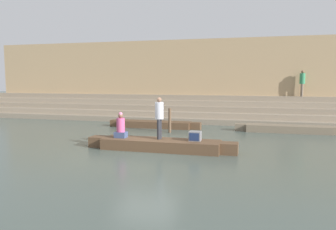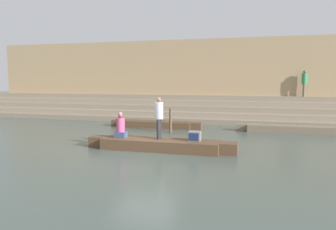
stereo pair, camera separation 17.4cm
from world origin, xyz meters
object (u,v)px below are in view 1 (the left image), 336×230
at_px(rowboat_main, 161,144).
at_px(mooring_post, 170,120).
at_px(moored_boat_shore, 288,129).
at_px(moored_boat_distant, 155,124).
at_px(person_standing, 159,115).
at_px(tv_set, 195,136).
at_px(person_on_steps, 302,81).
at_px(person_rowing, 121,127).

height_order(rowboat_main, mooring_post, mooring_post).
distance_m(moored_boat_shore, moored_boat_distant, 7.73).
height_order(person_standing, tv_set, person_standing).
bearing_deg(moored_boat_distant, person_on_steps, 29.64).
bearing_deg(tv_set, person_rowing, 174.77).
height_order(rowboat_main, moored_boat_shore, rowboat_main).
xyz_separation_m(tv_set, moored_boat_shore, (4.11, 6.21, -0.43)).
height_order(person_rowing, tv_set, person_rowing).
xyz_separation_m(tv_set, person_on_steps, (5.38, 10.98, 2.18)).
relative_size(tv_set, moored_boat_shore, 0.08).
bearing_deg(mooring_post, moored_boat_distant, 130.85).
bearing_deg(person_on_steps, mooring_post, 96.68).
bearing_deg(mooring_post, moored_boat_shore, 15.43).
distance_m(mooring_post, person_on_steps, 10.24).
xyz_separation_m(rowboat_main, moored_boat_shore, (5.55, 6.29, -0.03)).
bearing_deg(moored_boat_shore, moored_boat_distant, -173.47).
bearing_deg(person_on_steps, moored_boat_shore, 131.24).
distance_m(rowboat_main, moored_boat_shore, 8.39).
bearing_deg(tv_set, moored_boat_distant, 114.33).
distance_m(rowboat_main, moored_boat_distant, 6.51).
height_order(tv_set, person_on_steps, person_on_steps).
bearing_deg(person_on_steps, moored_boat_distant, 84.79).
bearing_deg(moored_boat_shore, person_standing, -126.96).
bearing_deg(person_rowing, moored_boat_shore, 24.62).
distance_m(rowboat_main, tv_set, 1.50).
bearing_deg(rowboat_main, person_rowing, 178.05).
bearing_deg(person_rowing, person_on_steps, 36.14).
distance_m(person_rowing, tv_set, 3.23).
distance_m(moored_boat_shore, person_on_steps, 5.58).
relative_size(person_rowing, tv_set, 2.31).
height_order(tv_set, moored_boat_distant, tv_set).
height_order(moored_boat_distant, person_on_steps, person_on_steps).
bearing_deg(person_rowing, moored_boat_distant, 77.68).
distance_m(moored_boat_distant, person_on_steps, 10.57).
bearing_deg(person_standing, rowboat_main, -56.34).
xyz_separation_m(person_rowing, person_on_steps, (8.60, 11.05, 1.93)).
bearing_deg(rowboat_main, person_standing, 125.99).
xyz_separation_m(person_rowing, moored_boat_distant, (-0.39, 6.13, -0.67)).
distance_m(person_standing, tv_set, 1.73).
height_order(person_rowing, person_on_steps, person_on_steps).
bearing_deg(moored_boat_distant, rowboat_main, -69.55).
bearing_deg(person_standing, person_on_steps, 53.60).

